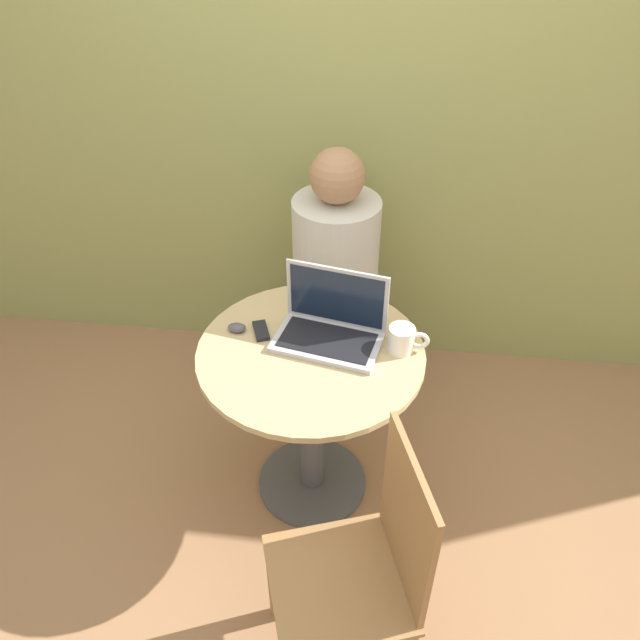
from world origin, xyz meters
TOP-DOWN VIEW (x-y plane):
  - ground_plane at (0.00, 0.00)m, footprint 12.00×12.00m
  - back_wall at (0.00, 0.96)m, footprint 7.00×0.05m
  - round_table at (0.00, 0.00)m, footprint 0.81×0.81m
  - laptop at (0.06, 0.08)m, footprint 0.41×0.29m
  - cell_phone at (-0.19, 0.08)m, footprint 0.08×0.12m
  - computer_mouse at (-0.28, 0.07)m, footprint 0.07×0.04m
  - coffee_cup at (0.32, 0.04)m, footprint 0.14×0.09m
  - chair_empty at (0.24, -0.66)m, footprint 0.51×0.51m
  - person_seated at (0.02, 0.72)m, footprint 0.39×0.59m

SIDE VIEW (x-z plane):
  - ground_plane at x=0.00m, z-range 0.00..0.00m
  - chair_empty at x=0.24m, z-range 0.01..0.96m
  - person_seated at x=0.02m, z-range -0.11..1.12m
  - round_table at x=0.00m, z-range 0.17..0.92m
  - cell_phone at x=-0.19m, z-range 0.75..0.77m
  - computer_mouse at x=-0.28m, z-range 0.75..0.78m
  - coffee_cup at x=0.32m, z-range 0.75..0.85m
  - laptop at x=0.06m, z-range 0.68..0.94m
  - back_wall at x=0.00m, z-range 0.00..2.60m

